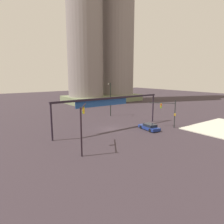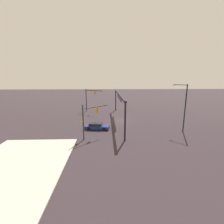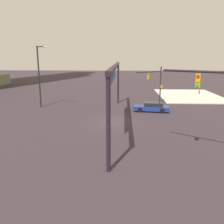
{
  "view_description": "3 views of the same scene",
  "coord_description": "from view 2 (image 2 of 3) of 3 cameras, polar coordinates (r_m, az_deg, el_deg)",
  "views": [
    {
      "loc": [
        -22.22,
        -31.01,
        10.25
      ],
      "look_at": [
        2.07,
        2.23,
        2.83
      ],
      "focal_mm": 32.44,
      "sensor_mm": 36.0,
      "label": 1
    },
    {
      "loc": [
        34.45,
        -3.16,
        9.57
      ],
      "look_at": [
        -1.18,
        -1.78,
        1.79
      ],
      "focal_mm": 25.36,
      "sensor_mm": 36.0,
      "label": 2
    },
    {
      "loc": [
        -25.54,
        -1.23,
        7.06
      ],
      "look_at": [
        -2.05,
        -0.04,
        1.63
      ],
      "focal_mm": 38.58,
      "sensor_mm": 36.0,
      "label": 3
    }
  ],
  "objects": [
    {
      "name": "sedan_car_approaching",
      "position": [
        30.19,
        -5.49,
        -5.09
      ],
      "size": [
        2.49,
        4.78,
        1.21
      ],
      "rotation": [
        0.0,
        0.0,
        1.43
      ],
      "color": "navy",
      "rests_on": "ground"
    },
    {
      "name": "traffic_signal_opposite_side",
      "position": [
        45.05,
        -8.06,
        5.57
      ],
      "size": [
        3.43,
        4.84,
        6.41
      ],
      "rotation": [
        0.0,
        0.0,
        0.96
      ],
      "color": "black",
      "rests_on": "ground"
    },
    {
      "name": "overhead_sign_gantry",
      "position": [
        35.26,
        2.54,
        5.41
      ],
      "size": [
        23.6,
        0.43,
        6.26
      ],
      "color": "black",
      "rests_on": "ground"
    },
    {
      "name": "streetlamp_curved_arm",
      "position": [
        30.49,
        24.41,
        2.48
      ],
      "size": [
        2.21,
        2.04,
        8.5
      ],
      "rotation": [
        0.0,
        0.0,
        -2.4
      ],
      "color": "black",
      "rests_on": "ground"
    },
    {
      "name": "ground_plane",
      "position": [
        35.89,
        2.91,
        -3.18
      ],
      "size": [
        199.86,
        199.86,
        0.0
      ],
      "primitive_type": "plane",
      "color": "#32292F"
    },
    {
      "name": "traffic_signal_near_corner",
      "position": [
        25.2,
        -8.21,
        -1.46
      ],
      "size": [
        3.58,
        4.17,
        5.61
      ],
      "rotation": [
        0.0,
        0.0,
        2.31
      ],
      "color": "#242626",
      "rests_on": "ground"
    },
    {
      "name": "sidewalk_corner",
      "position": [
        20.79,
        -31.93,
        -16.87
      ],
      "size": [
        15.69,
        10.7,
        0.15
      ],
      "primitive_type": "cube",
      "color": "beige",
      "rests_on": "ground"
    }
  ]
}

